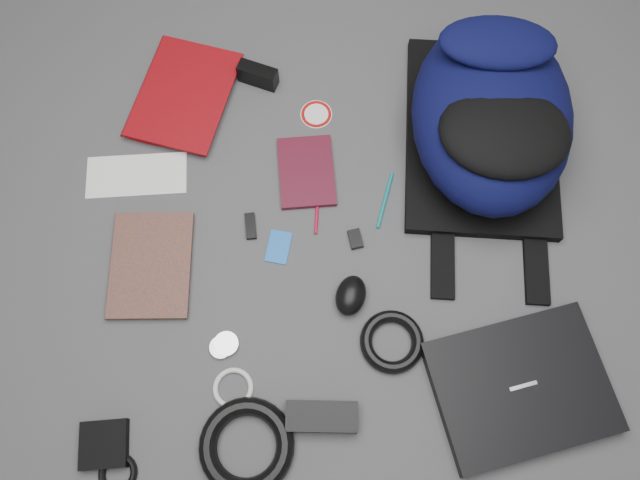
{
  "coord_description": "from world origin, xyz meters",
  "views": [
    {
      "loc": [
        0.01,
        -0.45,
        1.31
      ],
      "look_at": [
        0.0,
        0.0,
        0.02
      ],
      "focal_mm": 35.0,
      "sensor_mm": 36.0,
      "label": 1
    }
  ],
  "objects_px": {
    "laptop": "(521,387)",
    "dvd_case": "(306,172)",
    "comic_book": "(111,265)",
    "power_brick": "(322,417)",
    "backpack": "(491,114)",
    "textbook_red": "(142,85)",
    "compact_camera": "(258,75)",
    "mouse": "(351,295)",
    "pouch": "(104,445)"
  },
  "relations": [
    {
      "from": "laptop",
      "to": "dvd_case",
      "type": "distance_m",
      "value": 0.66
    },
    {
      "from": "comic_book",
      "to": "power_brick",
      "type": "height_order",
      "value": "power_brick"
    },
    {
      "from": "backpack",
      "to": "textbook_red",
      "type": "xyz_separation_m",
      "value": [
        -0.81,
        0.12,
        -0.1
      ]
    },
    {
      "from": "laptop",
      "to": "compact_camera",
      "type": "bearing_deg",
      "value": 112.55
    },
    {
      "from": "textbook_red",
      "to": "comic_book",
      "type": "relative_size",
      "value": 1.19
    },
    {
      "from": "laptop",
      "to": "compact_camera",
      "type": "relative_size",
      "value": 3.63
    },
    {
      "from": "compact_camera",
      "to": "mouse",
      "type": "xyz_separation_m",
      "value": [
        0.23,
        -0.54,
        -0.0
      ]
    },
    {
      "from": "comic_book",
      "to": "compact_camera",
      "type": "bearing_deg",
      "value": 56.42
    },
    {
      "from": "compact_camera",
      "to": "mouse",
      "type": "bearing_deg",
      "value": -48.08
    },
    {
      "from": "mouse",
      "to": "power_brick",
      "type": "relative_size",
      "value": 0.62
    },
    {
      "from": "laptop",
      "to": "pouch",
      "type": "height_order",
      "value": "laptop"
    },
    {
      "from": "textbook_red",
      "to": "compact_camera",
      "type": "xyz_separation_m",
      "value": [
        0.28,
        0.03,
        0.01
      ]
    },
    {
      "from": "dvd_case",
      "to": "compact_camera",
      "type": "bearing_deg",
      "value": 110.96
    },
    {
      "from": "comic_book",
      "to": "power_brick",
      "type": "xyz_separation_m",
      "value": [
        0.47,
        -0.31,
        0.01
      ]
    },
    {
      "from": "backpack",
      "to": "compact_camera",
      "type": "xyz_separation_m",
      "value": [
        -0.53,
        0.15,
        -0.09
      ]
    },
    {
      "from": "laptop",
      "to": "dvd_case",
      "type": "relative_size",
      "value": 1.95
    },
    {
      "from": "backpack",
      "to": "power_brick",
      "type": "height_order",
      "value": "backpack"
    },
    {
      "from": "dvd_case",
      "to": "laptop",
      "type": "bearing_deg",
      "value": -52.57
    },
    {
      "from": "dvd_case",
      "to": "textbook_red",
      "type": "bearing_deg",
      "value": 145.78
    },
    {
      "from": "comic_book",
      "to": "dvd_case",
      "type": "bearing_deg",
      "value": 27.42
    },
    {
      "from": "backpack",
      "to": "pouch",
      "type": "bearing_deg",
      "value": -135.9
    },
    {
      "from": "backpack",
      "to": "mouse",
      "type": "height_order",
      "value": "backpack"
    },
    {
      "from": "pouch",
      "to": "laptop",
      "type": "bearing_deg",
      "value": 8.62
    },
    {
      "from": "comic_book",
      "to": "compact_camera",
      "type": "relative_size",
      "value": 2.53
    },
    {
      "from": "textbook_red",
      "to": "pouch",
      "type": "distance_m",
      "value": 0.83
    },
    {
      "from": "compact_camera",
      "to": "pouch",
      "type": "distance_m",
      "value": 0.89
    },
    {
      "from": "compact_camera",
      "to": "dvd_case",
      "type": "bearing_deg",
      "value": -44.04
    },
    {
      "from": "laptop",
      "to": "dvd_case",
      "type": "bearing_deg",
      "value": 117.38
    },
    {
      "from": "compact_camera",
      "to": "comic_book",
      "type": "bearing_deg",
      "value": -102.67
    },
    {
      "from": "laptop",
      "to": "pouch",
      "type": "xyz_separation_m",
      "value": [
        -0.84,
        -0.13,
        -0.01
      ]
    },
    {
      "from": "backpack",
      "to": "power_brick",
      "type": "relative_size",
      "value": 3.79
    },
    {
      "from": "textbook_red",
      "to": "compact_camera",
      "type": "height_order",
      "value": "compact_camera"
    },
    {
      "from": "comic_book",
      "to": "dvd_case",
      "type": "xyz_separation_m",
      "value": [
        0.42,
        0.23,
        -0.0
      ]
    },
    {
      "from": "laptop",
      "to": "mouse",
      "type": "relative_size",
      "value": 3.88
    },
    {
      "from": "laptop",
      "to": "comic_book",
      "type": "height_order",
      "value": "laptop"
    },
    {
      "from": "dvd_case",
      "to": "mouse",
      "type": "distance_m",
      "value": 0.31
    },
    {
      "from": "backpack",
      "to": "laptop",
      "type": "height_order",
      "value": "backpack"
    },
    {
      "from": "dvd_case",
      "to": "compact_camera",
      "type": "height_order",
      "value": "compact_camera"
    },
    {
      "from": "laptop",
      "to": "textbook_red",
      "type": "distance_m",
      "value": 1.1
    },
    {
      "from": "laptop",
      "to": "power_brick",
      "type": "height_order",
      "value": "same"
    },
    {
      "from": "backpack",
      "to": "pouch",
      "type": "xyz_separation_m",
      "value": [
        -0.79,
        -0.7,
        -0.1
      ]
    },
    {
      "from": "power_brick",
      "to": "mouse",
      "type": "bearing_deg",
      "value": 76.98
    },
    {
      "from": "textbook_red",
      "to": "dvd_case",
      "type": "xyz_separation_m",
      "value": [
        0.4,
        -0.22,
        -0.01
      ]
    },
    {
      "from": "compact_camera",
      "to": "laptop",
      "type": "bearing_deg",
      "value": -32.4
    },
    {
      "from": "comic_book",
      "to": "dvd_case",
      "type": "relative_size",
      "value": 1.36
    },
    {
      "from": "backpack",
      "to": "laptop",
      "type": "relative_size",
      "value": 1.58
    },
    {
      "from": "mouse",
      "to": "power_brick",
      "type": "height_order",
      "value": "mouse"
    },
    {
      "from": "laptop",
      "to": "mouse",
      "type": "distance_m",
      "value": 0.39
    },
    {
      "from": "dvd_case",
      "to": "power_brick",
      "type": "height_order",
      "value": "power_brick"
    },
    {
      "from": "backpack",
      "to": "power_brick",
      "type": "distance_m",
      "value": 0.74
    }
  ]
}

